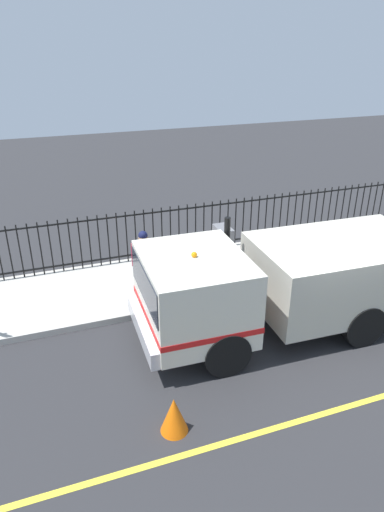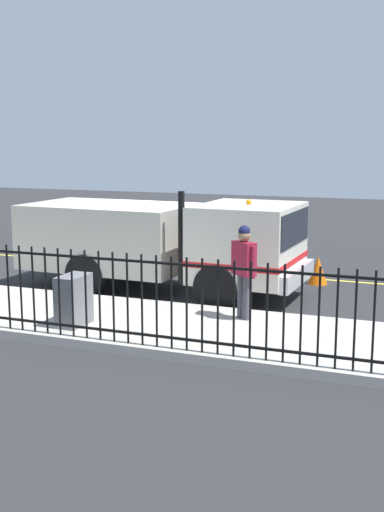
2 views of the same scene
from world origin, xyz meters
The scene contains 7 objects.
ground_plane centered at (0.00, 0.00, 0.00)m, with size 51.25×51.25×0.00m, color #2B2B2D.
sidewalk_slab centered at (3.36, 0.00, 0.08)m, with size 2.99×23.30×0.16m, color #B7B2A8.
work_truck centered at (0.43, 1.06, 1.26)m, with size 2.63×6.65×2.43m.
worker_standing centered at (2.57, 3.42, 1.25)m, with size 0.48×0.54×1.77m.
iron_fence centered at (4.70, 0.00, 0.93)m, with size 0.04×19.84×1.52m.
utility_cabinet centered at (4.08, 0.68, 0.62)m, with size 0.72×0.40×0.92m, color slate.
traffic_cone centered at (-1.66, 4.04, 0.34)m, with size 0.48×0.48×0.68m, color orange.
Camera 1 is at (-7.18, 5.72, 6.03)m, focal length 32.20 mm.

